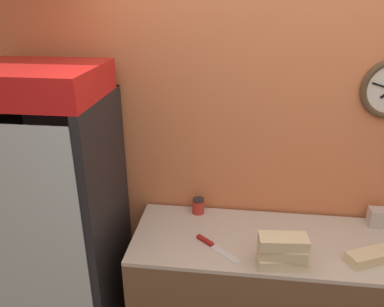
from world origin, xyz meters
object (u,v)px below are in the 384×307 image
(sandwich_stack_bottom, at_px, (281,261))
(sandwich_stack_middle, at_px, (282,252))
(condiment_jar, at_px, (198,206))
(sandwich_stack_top, at_px, (283,242))
(sandwich_flat_left, at_px, (370,257))
(chefs_knife, at_px, (212,245))
(napkin_dispenser, at_px, (377,217))
(beverage_cooler, at_px, (61,202))

(sandwich_stack_bottom, relative_size, sandwich_stack_middle, 1.04)
(condiment_jar, bearing_deg, sandwich_stack_top, -43.86)
(sandwich_stack_middle, distance_m, sandwich_flat_left, 0.52)
(chefs_knife, bearing_deg, sandwich_stack_bottom, -18.44)
(napkin_dispenser, bearing_deg, sandwich_stack_middle, -143.70)
(sandwich_flat_left, bearing_deg, sandwich_stack_middle, -168.11)
(sandwich_stack_top, height_order, napkin_dispenser, sandwich_stack_top)
(beverage_cooler, relative_size, condiment_jar, 18.28)
(napkin_dispenser, bearing_deg, sandwich_flat_left, -111.87)
(sandwich_stack_bottom, xyz_separation_m, napkin_dispenser, (0.66, 0.48, 0.03))
(sandwich_stack_bottom, xyz_separation_m, sandwich_stack_top, (0.00, 0.00, 0.13))
(sandwich_stack_top, bearing_deg, sandwich_stack_bottom, 180.00)
(sandwich_flat_left, bearing_deg, chefs_knife, 178.44)
(chefs_knife, bearing_deg, napkin_dispenser, 18.51)
(sandwich_stack_middle, distance_m, napkin_dispenser, 0.82)
(sandwich_stack_middle, bearing_deg, chefs_knife, 161.56)
(beverage_cooler, xyz_separation_m, sandwich_stack_middle, (1.39, -0.27, -0.05))
(sandwich_stack_bottom, relative_size, sandwich_flat_left, 0.94)
(sandwich_flat_left, bearing_deg, beverage_cooler, 175.06)
(sandwich_stack_middle, relative_size, napkin_dispenser, 2.21)
(sandwich_stack_bottom, height_order, sandwich_flat_left, sandwich_stack_bottom)
(sandwich_stack_bottom, height_order, napkin_dispenser, napkin_dispenser)
(condiment_jar, xyz_separation_m, napkin_dispenser, (1.18, -0.01, 0.01))
(sandwich_flat_left, distance_m, condiment_jar, 1.10)
(sandwich_stack_middle, bearing_deg, sandwich_stack_top, 0.00)
(sandwich_flat_left, relative_size, chefs_knife, 1.04)
(sandwich_stack_bottom, relative_size, condiment_jar, 2.56)
(sandwich_flat_left, bearing_deg, sandwich_stack_bottom, -168.11)
(sandwich_stack_top, xyz_separation_m, condiment_jar, (-0.52, 0.50, -0.11))
(beverage_cooler, bearing_deg, chefs_knife, -7.97)
(sandwich_stack_middle, height_order, sandwich_flat_left, sandwich_stack_middle)
(sandwich_stack_bottom, height_order, condiment_jar, condiment_jar)
(sandwich_stack_middle, relative_size, sandwich_stack_top, 0.97)
(beverage_cooler, distance_m, sandwich_flat_left, 1.91)
(sandwich_stack_middle, distance_m, sandwich_stack_top, 0.07)
(beverage_cooler, bearing_deg, sandwich_stack_middle, -11.02)
(chefs_knife, bearing_deg, beverage_cooler, 172.03)
(sandwich_stack_bottom, xyz_separation_m, sandwich_flat_left, (0.51, 0.11, -0.00))
(sandwich_stack_middle, height_order, condiment_jar, sandwich_stack_middle)
(sandwich_stack_bottom, bearing_deg, condiment_jar, 136.14)
(chefs_knife, relative_size, napkin_dispenser, 2.35)
(sandwich_stack_bottom, distance_m, napkin_dispenser, 0.82)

